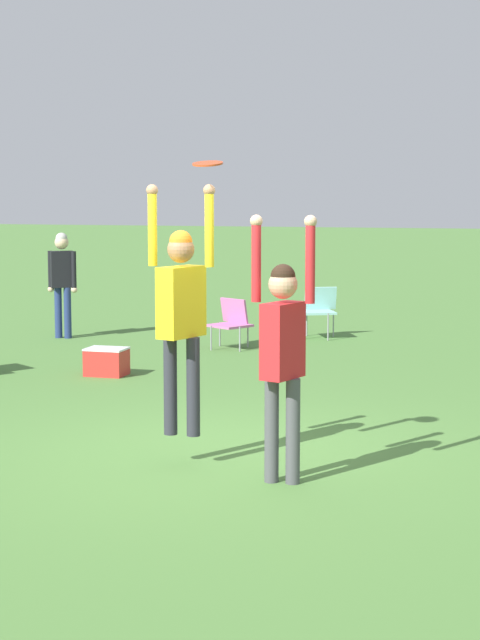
{
  "coord_description": "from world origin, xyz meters",
  "views": [
    {
      "loc": [
        2.78,
        -9.2,
        2.43
      ],
      "look_at": [
        0.23,
        -0.26,
        1.3
      ],
      "focal_mm": 60.0,
      "sensor_mm": 36.0,
      "label": 1
    }
  ],
  "objects_px": {
    "frisbee": "(208,164)",
    "camping_chair_0": "(319,307)",
    "cooler_box": "(107,362)",
    "person_jumping": "(181,303)",
    "camping_chair_2": "(231,320)",
    "person_spectator_near": "(62,275)",
    "person_defending": "(283,341)"
  },
  "relations": [
    {
      "from": "camping_chair_2",
      "to": "frisbee",
      "type": "bearing_deg",
      "value": 135.06
    },
    {
      "from": "cooler_box",
      "to": "person_defending",
      "type": "bearing_deg",
      "value": -52.03
    },
    {
      "from": "person_defending",
      "to": "camping_chair_2",
      "type": "distance_m",
      "value": 7.72
    },
    {
      "from": "person_defending",
      "to": "cooler_box",
      "type": "relative_size",
      "value": 4.28
    },
    {
      "from": "person_defending",
      "to": "camping_chair_2",
      "type": "xyz_separation_m",
      "value": [
        -2.57,
        7.24,
        -0.76
      ]
    },
    {
      "from": "frisbee",
      "to": "camping_chair_0",
      "type": "height_order",
      "value": "frisbee"
    },
    {
      "from": "frisbee",
      "to": "camping_chair_2",
      "type": "bearing_deg",
      "value": 104.8
    },
    {
      "from": "frisbee",
      "to": "camping_chair_2",
      "type": "distance_m",
      "value": 7.64
    },
    {
      "from": "person_defending",
      "to": "frisbee",
      "type": "distance_m",
      "value": 1.63
    },
    {
      "from": "camping_chair_0",
      "to": "person_spectator_near",
      "type": "bearing_deg",
      "value": -9.14
    },
    {
      "from": "frisbee",
      "to": "cooler_box",
      "type": "xyz_separation_m",
      "value": [
        -2.76,
        4.26,
        -2.47
      ]
    },
    {
      "from": "person_jumping",
      "to": "person_spectator_near",
      "type": "distance_m",
      "value": 8.55
    },
    {
      "from": "person_jumping",
      "to": "camping_chair_0",
      "type": "bearing_deg",
      "value": 22.28
    },
    {
      "from": "person_jumping",
      "to": "cooler_box",
      "type": "distance_m",
      "value": 4.94
    },
    {
      "from": "person_jumping",
      "to": "cooler_box",
      "type": "xyz_separation_m",
      "value": [
        -2.46,
        4.09,
        -1.27
      ]
    },
    {
      "from": "frisbee",
      "to": "camping_chair_0",
      "type": "distance_m",
      "value": 8.91
    },
    {
      "from": "person_jumping",
      "to": "cooler_box",
      "type": "bearing_deg",
      "value": 49.83
    },
    {
      "from": "cooler_box",
      "to": "frisbee",
      "type": "bearing_deg",
      "value": -57.04
    },
    {
      "from": "person_jumping",
      "to": "frisbee",
      "type": "bearing_deg",
      "value": -100.4
    },
    {
      "from": "person_defending",
      "to": "camping_chair_0",
      "type": "height_order",
      "value": "person_defending"
    },
    {
      "from": "person_spectator_near",
      "to": "camping_chair_2",
      "type": "bearing_deg",
      "value": -40.39
    },
    {
      "from": "camping_chair_2",
      "to": "cooler_box",
      "type": "relative_size",
      "value": 1.52
    },
    {
      "from": "person_spectator_near",
      "to": "frisbee",
      "type": "bearing_deg",
      "value": -91.05
    },
    {
      "from": "camping_chair_2",
      "to": "person_spectator_near",
      "type": "bearing_deg",
      "value": 24.25
    },
    {
      "from": "person_spectator_near",
      "to": "cooler_box",
      "type": "xyz_separation_m",
      "value": [
        2.1,
        -3.13,
        -0.86
      ]
    },
    {
      "from": "person_spectator_near",
      "to": "cooler_box",
      "type": "distance_m",
      "value": 3.86
    },
    {
      "from": "camping_chair_0",
      "to": "person_defending",
      "type": "bearing_deg",
      "value": 73.87
    },
    {
      "from": "person_defending",
      "to": "camping_chair_2",
      "type": "height_order",
      "value": "person_defending"
    },
    {
      "from": "person_jumping",
      "to": "camping_chair_0",
      "type": "height_order",
      "value": "person_jumping"
    },
    {
      "from": "person_defending",
      "to": "frisbee",
      "type": "height_order",
      "value": "frisbee"
    },
    {
      "from": "cooler_box",
      "to": "person_jumping",
      "type": "bearing_deg",
      "value": -58.98
    },
    {
      "from": "frisbee",
      "to": "camping_chair_0",
      "type": "bearing_deg",
      "value": 95.4
    }
  ]
}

